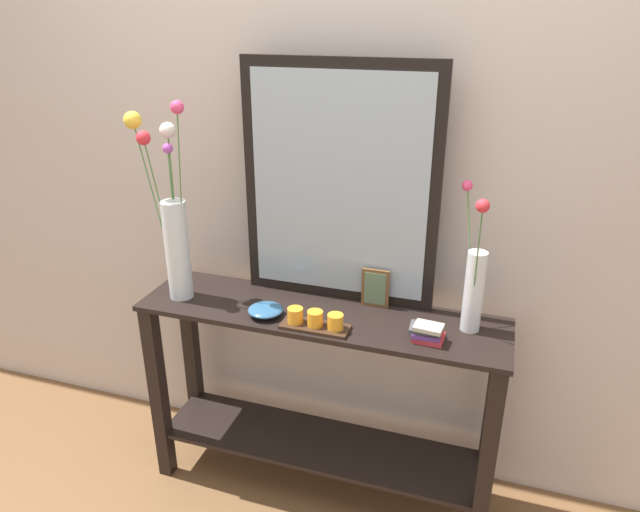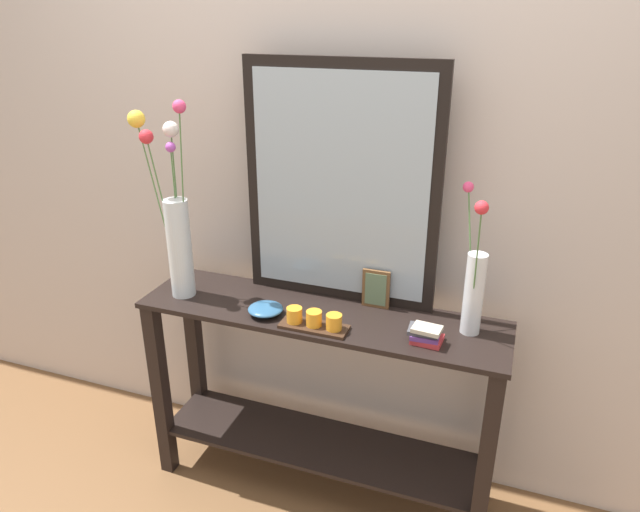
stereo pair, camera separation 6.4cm
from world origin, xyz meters
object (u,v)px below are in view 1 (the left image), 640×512
mirror_leaning (339,186)px  tall_vase_left (173,229)px  book_stack (427,332)px  vase_right (474,284)px  candle_tray (315,321)px  decorative_bowl (266,310)px  picture_frame_small (375,288)px  console_table (320,386)px

mirror_leaning → tall_vase_left: size_ratio=1.18×
tall_vase_left → book_stack: (0.97, -0.03, -0.25)m
vase_right → candle_tray: size_ratio=2.08×
vase_right → mirror_leaning: bearing=168.8°
decorative_bowl → book_stack: size_ratio=1.09×
picture_frame_small → decorative_bowl: size_ratio=1.16×
tall_vase_left → candle_tray: bearing=-7.4°
decorative_bowl → book_stack: bearing=0.9°
vase_right → decorative_bowl: bearing=-169.9°
candle_tray → picture_frame_small: size_ratio=1.63×
picture_frame_small → book_stack: 0.30m
console_table → candle_tray: size_ratio=5.67×
console_table → mirror_leaning: 0.79m
vase_right → decorative_bowl: size_ratio=3.92×
console_table → picture_frame_small: bearing=31.7°
decorative_bowl → mirror_leaning: bearing=47.6°
console_table → mirror_leaning: size_ratio=1.55×
vase_right → console_table: bearing=-175.3°
candle_tray → book_stack: candle_tray is taller
candle_tray → vase_right: bearing=17.3°
mirror_leaning → tall_vase_left: mirror_leaning is taller
tall_vase_left → book_stack: size_ratio=6.33×
book_stack → candle_tray: bearing=-173.8°
candle_tray → picture_frame_small: 0.28m
tall_vase_left → book_stack: bearing=-2.0°
console_table → vase_right: vase_right is taller
decorative_bowl → book_stack: 0.59m
candle_tray → picture_frame_small: picture_frame_small is taller
vase_right → book_stack: bearing=-137.6°
console_table → picture_frame_small: 0.46m
mirror_leaning → vase_right: (0.51, -0.10, -0.27)m
mirror_leaning → candle_tray: size_ratio=3.66×
tall_vase_left → picture_frame_small: tall_vase_left is taller
book_stack → mirror_leaning: bearing=150.0°
mirror_leaning → decorative_bowl: bearing=-132.4°
console_table → vase_right: 0.74m
picture_frame_small → book_stack: size_ratio=1.26×
picture_frame_small → decorative_bowl: bearing=-151.7°
candle_tray → decorative_bowl: 0.20m
tall_vase_left → decorative_bowl: 0.46m
vase_right → decorative_bowl: (-0.72, -0.13, -0.16)m
tall_vase_left → book_stack: 1.00m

